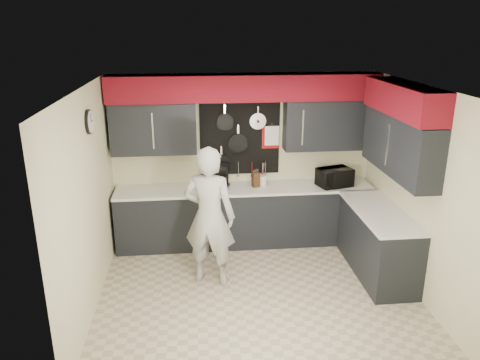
{
  "coord_description": "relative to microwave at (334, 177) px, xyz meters",
  "views": [
    {
      "loc": [
        -0.76,
        -5.2,
        3.29
      ],
      "look_at": [
        -0.17,
        0.5,
        1.36
      ],
      "focal_mm": 35.0,
      "sensor_mm": 36.0,
      "label": 1
    }
  ],
  "objects": [
    {
      "name": "microwave",
      "position": [
        0.0,
        0.0,
        0.0
      ],
      "size": [
        0.57,
        0.47,
        0.28
      ],
      "primitive_type": "imported",
      "rotation": [
        0.0,
        0.0,
        0.29
      ],
      "color": "black",
      "rests_on": "base_cabinets"
    },
    {
      "name": "right_wall_assembly",
      "position": [
        0.49,
        -1.1,
        0.88
      ],
      "size": [
        0.36,
        3.5,
        2.6
      ],
      "color": "beige",
      "rests_on": "ground"
    },
    {
      "name": "coffee_maker",
      "position": [
        -1.7,
        0.15,
        0.05
      ],
      "size": [
        0.25,
        0.28,
        0.36
      ],
      "rotation": [
        0.0,
        0.0,
        -0.23
      ],
      "color": "black",
      "rests_on": "base_cabinets"
    },
    {
      "name": "person",
      "position": [
        -1.95,
        -1.03,
        -0.13
      ],
      "size": [
        0.78,
        0.63,
        1.86
      ],
      "primitive_type": "imported",
      "rotation": [
        0.0,
        0.0,
        2.83
      ],
      "color": "#B5B5B3",
      "rests_on": "ground"
    },
    {
      "name": "knife_block",
      "position": [
        -1.2,
        0.09,
        -0.03
      ],
      "size": [
        0.12,
        0.12,
        0.22
      ],
      "primitive_type": "cube",
      "rotation": [
        0.0,
        0.0,
        0.26
      ],
      "color": "#322010",
      "rests_on": "base_cabinets"
    },
    {
      "name": "base_cabinets",
      "position": [
        -0.87,
        -0.24,
        -0.6
      ],
      "size": [
        3.95,
        2.2,
        0.92
      ],
      "color": "black",
      "rests_on": "ground"
    },
    {
      "name": "back_wall_assembly",
      "position": [
        -1.35,
        0.23,
        0.95
      ],
      "size": [
        4.0,
        0.36,
        2.6
      ],
      "color": "beige",
      "rests_on": "ground"
    },
    {
      "name": "ground",
      "position": [
        -1.36,
        -1.37,
        -1.06
      ],
      "size": [
        4.0,
        4.0,
        0.0
      ],
      "primitive_type": "plane",
      "color": "#BCB192",
      "rests_on": "ground"
    },
    {
      "name": "left_wall_assembly",
      "position": [
        -3.36,
        -1.35,
        0.28
      ],
      "size": [
        0.05,
        3.5,
        2.6
      ],
      "color": "beige",
      "rests_on": "ground"
    },
    {
      "name": "utensil_crock",
      "position": [
        -1.08,
        0.14,
        -0.06
      ],
      "size": [
        0.13,
        0.13,
        0.16
      ],
      "primitive_type": "cylinder",
      "color": "white",
      "rests_on": "base_cabinets"
    }
  ]
}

